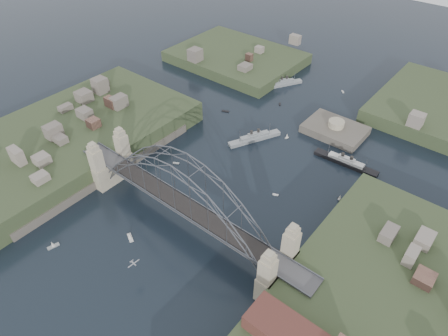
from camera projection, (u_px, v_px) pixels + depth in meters
ground at (185, 225)px, 114.96m from camera, size 500.00×500.00×0.00m
bridge at (182, 195)px, 107.02m from camera, size 84.00×13.80×24.60m
shore_west at (69, 145)px, 141.40m from camera, size 50.50×90.00×12.00m
headland_nw at (236, 61)px, 197.50m from camera, size 60.00×45.00×9.00m
fort_island at (334, 134)px, 150.84m from camera, size 22.00×16.00×9.40m
naval_cruiser_near at (255, 138)px, 146.43m from camera, size 11.61×19.79×6.21m
naval_cruiser_far at (284, 84)px, 178.73m from camera, size 10.77×16.60×5.97m
ocean_liner at (346, 162)px, 135.74m from camera, size 22.75×4.02×5.56m
aeroplane at (133, 263)px, 97.32m from camera, size 1.82×3.39×0.49m
small_boat_a at (176, 163)px, 136.37m from camera, size 2.24×1.69×0.45m
small_boat_b at (275, 195)px, 124.40m from camera, size 1.92×1.26×0.45m
small_boat_c at (130, 236)px, 110.74m from camera, size 3.43×2.41×2.38m
small_boat_d at (340, 198)px, 122.21m from camera, size 1.73×1.86×2.38m
small_boat_e at (225, 111)px, 162.16m from camera, size 3.14×2.02×0.45m
small_boat_f at (287, 136)px, 147.28m from camera, size 1.34×1.54×2.38m
small_boat_h at (280, 104)px, 166.43m from camera, size 1.68×1.96×0.45m
small_boat_i at (276, 250)px, 107.77m from camera, size 2.40×0.92×0.45m
small_boat_j at (53, 245)px, 108.40m from camera, size 1.89×3.46×2.38m
small_boat_k at (343, 92)px, 174.54m from camera, size 1.79×1.88×0.45m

